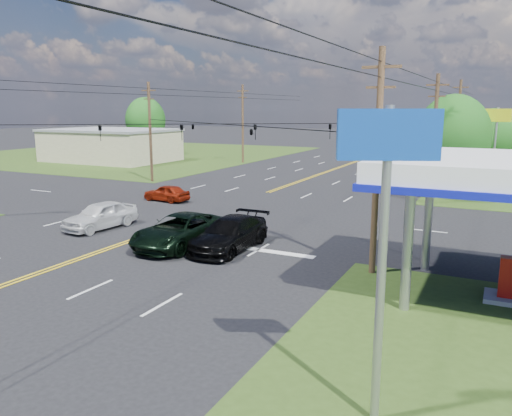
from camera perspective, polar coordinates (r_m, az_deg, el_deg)
The scene contains 20 objects.
ground at distance 35.44m, azimuth -4.15°, elevation -0.18°, with size 280.00×280.00×0.00m, color black.
grass_nw at distance 81.59m, azimuth -14.01°, elevation 6.06°, with size 46.00×48.00×0.03m, color #2A4215.
stop_bar at distance 26.26m, azimuth -3.63°, elevation -4.29°, with size 10.00×0.50×0.02m, color silver.
retail_nw at distance 70.66m, azimuth -16.24°, elevation 6.81°, with size 16.00×11.00×4.00m, color tan.
pole_se at distance 21.49m, azimuth 13.67°, elevation 5.27°, with size 1.60×0.28×9.50m.
pole_nw at distance 49.58m, azimuth -12.00°, elevation 8.63°, with size 1.60×0.28×9.50m.
pole_ne at distance 39.20m, azimuth 19.67°, elevation 7.56°, with size 1.60×0.28×9.50m.
pole_left_far at distance 65.54m, azimuth -1.53°, elevation 9.70°, with size 1.60×0.28×10.00m.
pole_right_far at distance 58.08m, azimuth 22.05°, elevation 8.67°, with size 1.60×0.28×10.00m.
span_wire_signals at distance 34.74m, azimuth -4.30°, elevation 9.56°, with size 26.00×18.00×1.13m.
power_lines at distance 33.05m, azimuth -6.19°, elevation 13.95°, with size 26.04×100.00×0.64m.
tree_right_a at distance 42.08m, azimuth 21.54°, elevation 7.58°, with size 5.70×5.70×8.18m.
tree_right_b at distance 53.94m, azimuth 25.34°, elevation 7.26°, with size 4.94×4.94×7.09m.
tree_far_l at distance 79.39m, azimuth -12.51°, elevation 9.75°, with size 6.08×6.08×8.72m.
pickup_dkgreen at distance 26.18m, azimuth -8.70°, elevation -2.57°, with size 2.75×5.97×1.66m, color black.
suv_black at distance 25.34m, azimuth -3.02°, elevation -2.96°, with size 2.27×5.59×1.62m, color black.
pickup_white at distance 31.10m, azimuth -17.35°, elevation -0.79°, with size 1.90×4.72×1.61m, color silver.
sedan_red at distance 39.06m, azimuth -10.19°, elevation 1.71°, with size 1.52×3.78×1.29m, color maroon.
polesign_se at distance 10.74m, azimuth 14.65°, elevation 2.68°, with size 2.02×1.08×7.14m.
polesign_ne at distance 42.29m, azimuth 25.73°, elevation 8.03°, with size 1.97×0.68×7.13m.
Camera 1 is at (17.73, -17.85, 7.08)m, focal length 35.00 mm.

